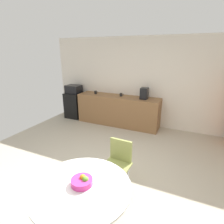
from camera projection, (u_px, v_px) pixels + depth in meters
ground_plane at (97, 182)px, 3.18m from camera, size 6.00×6.00×0.00m
wall_back at (145, 83)px, 5.36m from camera, size 6.00×0.10×2.60m
counter_block at (118, 110)px, 5.60m from camera, size 2.53×0.60×0.90m
mini_fridge at (75, 105)px, 6.24m from camera, size 0.54×0.54×0.85m
microwave at (74, 89)px, 6.06m from camera, size 0.48×0.38×0.26m
round_table at (82, 195)px, 2.08m from camera, size 1.14×1.14×0.74m
chair_olive at (118, 159)px, 2.95m from camera, size 0.44×0.44×0.83m
fruit_bowl at (82, 181)px, 2.06m from camera, size 0.25×0.25×0.11m
mug_white at (96, 92)px, 5.74m from camera, size 0.13×0.08×0.09m
mug_green at (121, 95)px, 5.43m from camera, size 0.13×0.08×0.09m
coffee_maker at (144, 93)px, 5.10m from camera, size 0.20×0.24×0.32m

